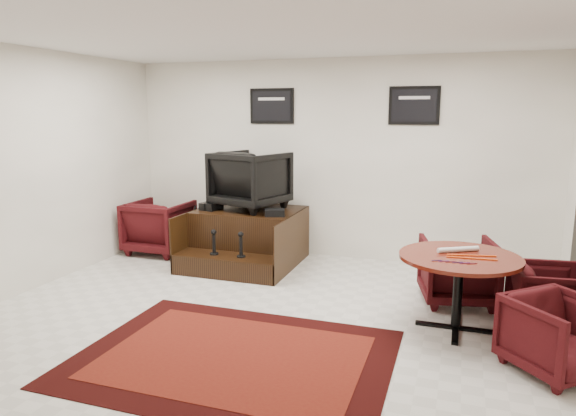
% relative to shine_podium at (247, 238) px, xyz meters
% --- Properties ---
extents(ground, '(6.00, 6.00, 0.00)m').
position_rel_shine_podium_xyz_m(ground, '(1.02, -1.80, -0.34)').
color(ground, silver).
rests_on(ground, ground).
extents(room_shell, '(6.02, 5.02, 2.81)m').
position_rel_shine_podium_xyz_m(room_shell, '(1.43, -1.68, 1.45)').
color(room_shell, white).
rests_on(room_shell, ground).
extents(area_rug, '(2.64, 1.98, 0.01)m').
position_rel_shine_podium_xyz_m(area_rug, '(1.01, -2.66, -0.33)').
color(area_rug, black).
rests_on(area_rug, ground).
extents(shine_podium, '(1.43, 1.47, 0.73)m').
position_rel_shine_podium_xyz_m(shine_podium, '(0.00, 0.00, 0.00)').
color(shine_podium, black).
rests_on(shine_podium, ground).
extents(shine_chair, '(1.07, 1.03, 0.89)m').
position_rel_shine_podium_xyz_m(shine_chair, '(0.00, 0.15, 0.84)').
color(shine_chair, black).
rests_on(shine_chair, shine_podium).
extents(shoes_pair, '(0.27, 0.31, 0.10)m').
position_rel_shine_podium_xyz_m(shoes_pair, '(-0.49, -0.10, 0.45)').
color(shoes_pair, black).
rests_on(shoes_pair, shine_podium).
extents(polish_kit, '(0.30, 0.25, 0.09)m').
position_rel_shine_podium_xyz_m(polish_kit, '(0.50, -0.23, 0.44)').
color(polish_kit, black).
rests_on(polish_kit, shine_podium).
extents(umbrella_black, '(0.30, 0.11, 0.82)m').
position_rel_shine_podium_xyz_m(umbrella_black, '(-0.83, -0.15, 0.07)').
color(umbrella_black, black).
rests_on(umbrella_black, ground).
extents(umbrella_hooked, '(0.29, 0.11, 0.78)m').
position_rel_shine_podium_xyz_m(umbrella_hooked, '(-0.81, -0.07, 0.05)').
color(umbrella_hooked, black).
rests_on(umbrella_hooked, ground).
extents(armchair_side, '(0.84, 0.78, 0.86)m').
position_rel_shine_podium_xyz_m(armchair_side, '(-1.44, 0.06, 0.09)').
color(armchair_side, black).
rests_on(armchair_side, ground).
extents(meeting_table, '(1.13, 1.13, 0.74)m').
position_rel_shine_podium_xyz_m(meeting_table, '(2.80, -1.44, 0.31)').
color(meeting_table, '#4F120B').
rests_on(meeting_table, ground).
extents(table_chair_back, '(0.90, 0.86, 0.78)m').
position_rel_shine_podium_xyz_m(table_chair_back, '(2.79, -0.66, 0.05)').
color(table_chair_back, black).
rests_on(table_chair_back, ground).
extents(table_chair_window, '(0.69, 0.73, 0.68)m').
position_rel_shine_podium_xyz_m(table_chair_window, '(3.63, -1.10, 0.00)').
color(table_chair_window, black).
rests_on(table_chair_window, ground).
extents(table_chair_corner, '(0.91, 0.91, 0.69)m').
position_rel_shine_podium_xyz_m(table_chair_corner, '(3.56, -2.05, 0.00)').
color(table_chair_corner, black).
rests_on(table_chair_corner, ground).
extents(paper_roll, '(0.39, 0.25, 0.05)m').
position_rel_shine_podium_xyz_m(paper_roll, '(2.78, -1.31, 0.42)').
color(paper_roll, silver).
rests_on(paper_roll, meeting_table).
extents(table_clutter, '(0.57, 0.35, 0.01)m').
position_rel_shine_podium_xyz_m(table_clutter, '(2.86, -1.52, 0.40)').
color(table_clutter, '#F24B0D').
rests_on(table_clutter, meeting_table).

